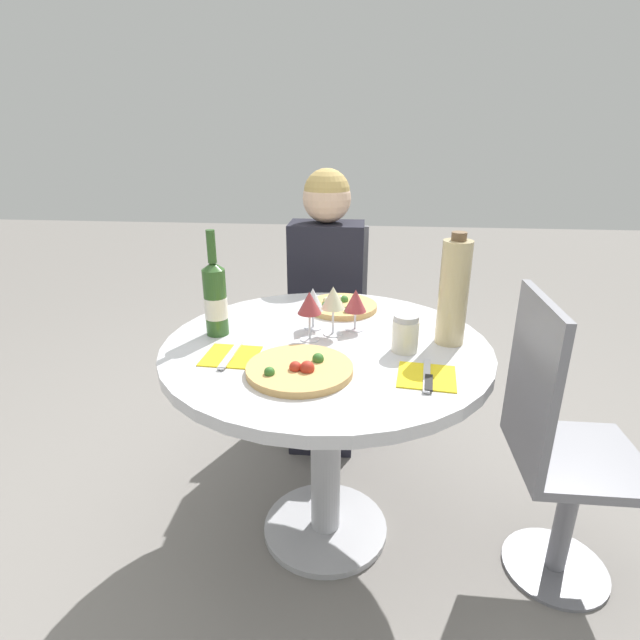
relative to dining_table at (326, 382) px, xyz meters
name	(u,v)px	position (x,y,z in m)	size (l,w,h in m)	color
ground_plane	(325,529)	(0.00, 0.00, -0.59)	(12.00, 12.00, 0.00)	gray
dining_table	(326,382)	(0.00, 0.00, 0.00)	(0.99, 0.99, 0.73)	#B2B2B7
chair_behind_diner	(327,329)	(-0.06, 0.80, -0.15)	(0.36, 0.36, 0.92)	slate
seated_diner	(325,317)	(-0.06, 0.67, -0.03)	(0.32, 0.42, 1.19)	black
chair_empty_side	(557,452)	(0.69, -0.10, -0.15)	(0.36, 0.36, 0.92)	slate
pizza_large	(300,369)	(-0.05, -0.21, 0.15)	(0.29, 0.29, 0.05)	tan
pizza_small_far	(341,306)	(0.03, 0.31, 0.15)	(0.25, 0.25, 0.04)	tan
wine_bottle	(215,298)	(-0.35, 0.04, 0.26)	(0.07, 0.07, 0.33)	#2D5623
tall_carafe	(454,292)	(0.37, 0.04, 0.30)	(0.09, 0.09, 0.34)	tan
sugar_shaker	(405,333)	(0.23, -0.04, 0.19)	(0.08, 0.08, 0.11)	silver
wine_glass_back_left	(313,300)	(-0.05, 0.12, 0.23)	(0.07, 0.07, 0.14)	silver
wine_glass_center	(333,299)	(0.02, 0.07, 0.26)	(0.08, 0.08, 0.16)	silver
wine_glass_front_left	(309,304)	(-0.05, 0.02, 0.25)	(0.07, 0.07, 0.15)	silver
wine_glass_back_right	(356,301)	(0.08, 0.12, 0.23)	(0.07, 0.07, 0.14)	silver
place_setting_left	(231,356)	(-0.26, -0.13, 0.14)	(0.16, 0.19, 0.01)	yellow
place_setting_right	(427,377)	(0.28, -0.20, 0.14)	(0.17, 0.19, 0.01)	yellow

